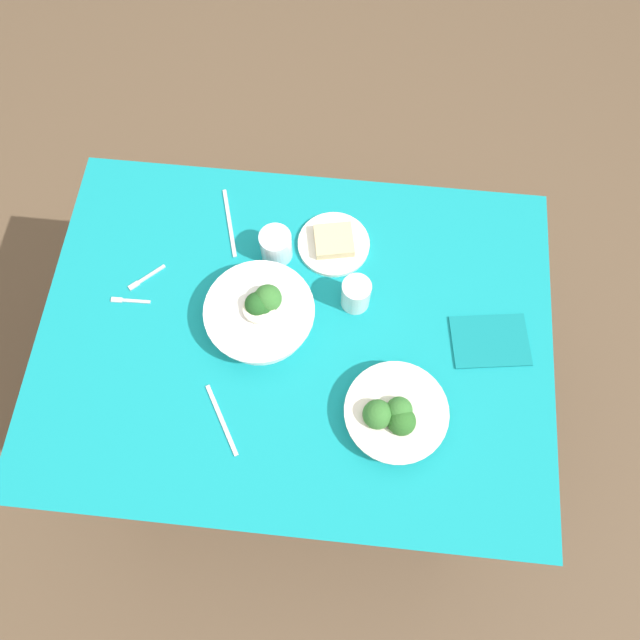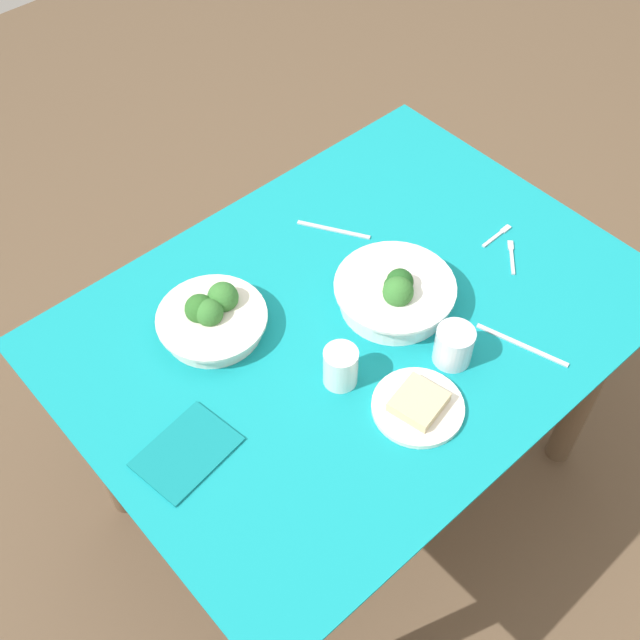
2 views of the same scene
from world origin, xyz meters
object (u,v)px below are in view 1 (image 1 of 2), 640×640
(water_glass_center, at_px, (356,294))
(napkin_folded_upper, at_px, (490,341))
(broccoli_bowl_near, at_px, (395,414))
(broccoli_bowl_far, at_px, (261,313))
(bread_side_plate, at_px, (334,243))
(table_knife_right, at_px, (230,223))
(fork_by_far_bowl, at_px, (129,301))
(fork_by_near_bowl, at_px, (145,278))
(table_knife_left, at_px, (222,420))
(water_glass_side, at_px, (276,246))

(water_glass_center, height_order, napkin_folded_upper, water_glass_center)
(broccoli_bowl_near, bearing_deg, broccoli_bowl_far, 147.54)
(bread_side_plate, distance_m, table_knife_right, 0.28)
(broccoli_bowl_near, bearing_deg, table_knife_right, 133.90)
(broccoli_bowl_far, relative_size, table_knife_right, 1.29)
(broccoli_bowl_near, bearing_deg, napkin_folded_upper, 43.38)
(table_knife_right, bearing_deg, bread_side_plate, 65.44)
(fork_by_far_bowl, xyz_separation_m, fork_by_near_bowl, (0.03, 0.07, 0.00))
(table_knife_right, height_order, napkin_folded_upper, napkin_folded_upper)
(broccoli_bowl_near, height_order, fork_by_far_bowl, broccoli_bowl_near)
(broccoli_bowl_near, distance_m, table_knife_left, 0.40)
(bread_side_plate, height_order, table_knife_left, bread_side_plate)
(broccoli_bowl_far, distance_m, broccoli_bowl_near, 0.40)
(bread_side_plate, xyz_separation_m, table_knife_left, (-0.22, -0.49, -0.01))
(broccoli_bowl_near, distance_m, fork_by_near_bowl, 0.71)
(fork_by_far_bowl, distance_m, fork_by_near_bowl, 0.07)
(water_glass_center, height_order, table_knife_right, water_glass_center)
(broccoli_bowl_near, bearing_deg, fork_by_far_bowl, 161.31)
(broccoli_bowl_near, relative_size, table_knife_left, 1.31)
(broccoli_bowl_far, xyz_separation_m, water_glass_center, (0.23, 0.07, 0.01))
(bread_side_plate, distance_m, table_knife_left, 0.53)
(napkin_folded_upper, bearing_deg, water_glass_center, 168.00)
(fork_by_near_bowl, bearing_deg, bread_side_plate, 153.77)
(table_knife_left, relative_size, napkin_folded_upper, 0.97)
(bread_side_plate, xyz_separation_m, table_knife_right, (-0.28, 0.04, -0.01))
(broccoli_bowl_near, bearing_deg, water_glass_center, 111.41)
(broccoli_bowl_far, relative_size, bread_side_plate, 1.43)
(fork_by_near_bowl, bearing_deg, water_glass_side, 154.50)
(broccoli_bowl_far, height_order, fork_by_far_bowl, broccoli_bowl_far)
(broccoli_bowl_far, height_order, water_glass_center, broccoli_bowl_far)
(table_knife_right, bearing_deg, napkin_folded_upper, 52.05)
(water_glass_side, xyz_separation_m, table_knife_left, (-0.07, -0.45, -0.04))
(table_knife_right, bearing_deg, table_knife_left, -9.73)
(fork_by_far_bowl, xyz_separation_m, table_knife_right, (0.22, 0.25, -0.00))
(water_glass_center, relative_size, table_knife_left, 0.50)
(water_glass_center, bearing_deg, bread_side_plate, 113.66)
(broccoli_bowl_far, xyz_separation_m, broccoli_bowl_near, (0.34, -0.21, -0.01))
(napkin_folded_upper, bearing_deg, broccoli_bowl_near, -136.62)
(water_glass_center, distance_m, water_glass_side, 0.24)
(fork_by_near_bowl, relative_size, table_knife_left, 0.47)
(bread_side_plate, bearing_deg, water_glass_center, -66.34)
(fork_by_near_bowl, xyz_separation_m, table_knife_left, (0.25, -0.34, -0.00))
(broccoli_bowl_far, bearing_deg, table_knife_left, -102.47)
(water_glass_center, xyz_separation_m, table_knife_left, (-0.28, -0.33, -0.04))
(broccoli_bowl_far, relative_size, water_glass_center, 2.92)
(broccoli_bowl_far, relative_size, water_glass_side, 3.06)
(fork_by_far_bowl, bearing_deg, napkin_folded_upper, 177.39)
(water_glass_side, distance_m, table_knife_left, 0.45)
(bread_side_plate, bearing_deg, water_glass_side, -164.44)
(water_glass_side, bearing_deg, napkin_folded_upper, -18.84)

